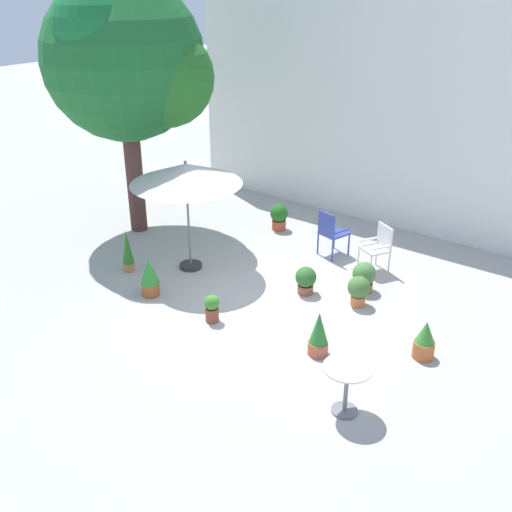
{
  "coord_description": "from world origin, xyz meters",
  "views": [
    {
      "loc": [
        5.45,
        -7.25,
        5.29
      ],
      "look_at": [
        0.0,
        -0.07,
        0.95
      ],
      "focal_mm": 41.56,
      "sensor_mm": 36.0,
      "label": 1
    }
  ],
  "objects_px": {
    "patio_umbrella_0": "(186,175)",
    "patio_chair_1": "(331,231)",
    "potted_plant_6": "(150,277)",
    "potted_plant_0": "(212,308)",
    "patio_chair_0": "(379,245)",
    "potted_plant_8": "(128,251)",
    "cafe_table_0": "(347,381)",
    "potted_plant_1": "(425,341)",
    "potted_plant_2": "(279,216)",
    "potted_plant_7": "(359,290)",
    "potted_plant_4": "(319,334)",
    "potted_plant_5": "(306,279)",
    "potted_plant_3": "(364,276)",
    "shade_tree": "(127,59)"
  },
  "relations": [
    {
      "from": "patio_chair_1",
      "to": "potted_plant_6",
      "type": "bearing_deg",
      "value": -117.03
    },
    {
      "from": "patio_chair_1",
      "to": "potted_plant_2",
      "type": "bearing_deg",
      "value": 163.31
    },
    {
      "from": "potted_plant_7",
      "to": "patio_chair_0",
      "type": "bearing_deg",
      "value": 103.9
    },
    {
      "from": "shade_tree",
      "to": "potted_plant_4",
      "type": "xyz_separation_m",
      "value": [
        5.76,
        -1.75,
        -3.36
      ]
    },
    {
      "from": "potted_plant_5",
      "to": "patio_chair_1",
      "type": "bearing_deg",
      "value": 105.78
    },
    {
      "from": "potted_plant_2",
      "to": "potted_plant_3",
      "type": "distance_m",
      "value": 3.21
    },
    {
      "from": "patio_chair_0",
      "to": "potted_plant_2",
      "type": "distance_m",
      "value": 2.76
    },
    {
      "from": "potted_plant_0",
      "to": "potted_plant_4",
      "type": "relative_size",
      "value": 0.66
    },
    {
      "from": "patio_chair_0",
      "to": "potted_plant_4",
      "type": "xyz_separation_m",
      "value": [
        0.57,
        -3.09,
        -0.2
      ]
    },
    {
      "from": "potted_plant_2",
      "to": "potted_plant_4",
      "type": "bearing_deg",
      "value": -47.77
    },
    {
      "from": "potted_plant_0",
      "to": "potted_plant_1",
      "type": "relative_size",
      "value": 0.78
    },
    {
      "from": "patio_chair_1",
      "to": "cafe_table_0",
      "type": "bearing_deg",
      "value": -56.88
    },
    {
      "from": "cafe_table_0",
      "to": "potted_plant_7",
      "type": "relative_size",
      "value": 1.31
    },
    {
      "from": "patio_umbrella_0",
      "to": "potted_plant_7",
      "type": "xyz_separation_m",
      "value": [
        3.33,
        0.7,
        -1.6
      ]
    },
    {
      "from": "patio_chair_1",
      "to": "potted_plant_8",
      "type": "xyz_separation_m",
      "value": [
        -2.77,
        -2.97,
        -0.13
      ]
    },
    {
      "from": "potted_plant_7",
      "to": "potted_plant_8",
      "type": "distance_m",
      "value": 4.46
    },
    {
      "from": "potted_plant_4",
      "to": "potted_plant_7",
      "type": "distance_m",
      "value": 1.69
    },
    {
      "from": "potted_plant_4",
      "to": "potted_plant_6",
      "type": "relative_size",
      "value": 1.04
    },
    {
      "from": "patio_chair_0",
      "to": "potted_plant_8",
      "type": "relative_size",
      "value": 1.09
    },
    {
      "from": "potted_plant_5",
      "to": "potted_plant_8",
      "type": "xyz_separation_m",
      "value": [
        -3.23,
        -1.33,
        0.15
      ]
    },
    {
      "from": "potted_plant_6",
      "to": "potted_plant_8",
      "type": "xyz_separation_m",
      "value": [
        -1.04,
        0.42,
        0.06
      ]
    },
    {
      "from": "patio_umbrella_0",
      "to": "cafe_table_0",
      "type": "relative_size",
      "value": 3.03
    },
    {
      "from": "cafe_table_0",
      "to": "potted_plant_7",
      "type": "xyz_separation_m",
      "value": [
        -1.2,
        2.59,
        -0.19
      ]
    },
    {
      "from": "patio_chair_1",
      "to": "potted_plant_5",
      "type": "xyz_separation_m",
      "value": [
        0.46,
        -1.63,
        -0.28
      ]
    },
    {
      "from": "cafe_table_0",
      "to": "potted_plant_1",
      "type": "bearing_deg",
      "value": 79.53
    },
    {
      "from": "potted_plant_0",
      "to": "potted_plant_4",
      "type": "height_order",
      "value": "potted_plant_4"
    },
    {
      "from": "potted_plant_7",
      "to": "potted_plant_5",
      "type": "bearing_deg",
      "value": -168.63
    },
    {
      "from": "potted_plant_1",
      "to": "potted_plant_2",
      "type": "bearing_deg",
      "value": 149.38
    },
    {
      "from": "potted_plant_6",
      "to": "potted_plant_0",
      "type": "bearing_deg",
      "value": 0.07
    },
    {
      "from": "patio_chair_0",
      "to": "potted_plant_7",
      "type": "xyz_separation_m",
      "value": [
        0.35,
        -1.41,
        -0.24
      ]
    },
    {
      "from": "potted_plant_4",
      "to": "potted_plant_1",
      "type": "bearing_deg",
      "value": 34.0
    },
    {
      "from": "shade_tree",
      "to": "cafe_table_0",
      "type": "relative_size",
      "value": 7.4
    },
    {
      "from": "patio_umbrella_0",
      "to": "patio_chair_1",
      "type": "relative_size",
      "value": 2.25
    },
    {
      "from": "patio_chair_1",
      "to": "potted_plant_8",
      "type": "distance_m",
      "value": 4.06
    },
    {
      "from": "potted_plant_3",
      "to": "potted_plant_5",
      "type": "bearing_deg",
      "value": -138.18
    },
    {
      "from": "patio_umbrella_0",
      "to": "potted_plant_2",
      "type": "distance_m",
      "value": 3.08
    },
    {
      "from": "potted_plant_0",
      "to": "potted_plant_6",
      "type": "bearing_deg",
      "value": -179.93
    },
    {
      "from": "shade_tree",
      "to": "cafe_table_0",
      "type": "height_order",
      "value": "shade_tree"
    },
    {
      "from": "patio_chair_1",
      "to": "potted_plant_0",
      "type": "height_order",
      "value": "patio_chair_1"
    },
    {
      "from": "potted_plant_4",
      "to": "patio_chair_1",
      "type": "bearing_deg",
      "value": 117.82
    },
    {
      "from": "cafe_table_0",
      "to": "potted_plant_0",
      "type": "distance_m",
      "value": 2.97
    },
    {
      "from": "cafe_table_0",
      "to": "potted_plant_2",
      "type": "xyz_separation_m",
      "value": [
        -4.26,
        4.52,
        -0.18
      ]
    },
    {
      "from": "patio_umbrella_0",
      "to": "patio_chair_0",
      "type": "relative_size",
      "value": 2.33
    },
    {
      "from": "patio_umbrella_0",
      "to": "potted_plant_0",
      "type": "bearing_deg",
      "value": -37.11
    },
    {
      "from": "patio_chair_1",
      "to": "potted_plant_5",
      "type": "relative_size",
      "value": 1.87
    },
    {
      "from": "cafe_table_0",
      "to": "potted_plant_2",
      "type": "height_order",
      "value": "cafe_table_0"
    },
    {
      "from": "patio_umbrella_0",
      "to": "potted_plant_4",
      "type": "distance_m",
      "value": 4.0
    },
    {
      "from": "patio_umbrella_0",
      "to": "potted_plant_7",
      "type": "relative_size",
      "value": 3.97
    },
    {
      "from": "potted_plant_7",
      "to": "potted_plant_0",
      "type": "bearing_deg",
      "value": -131.03
    },
    {
      "from": "potted_plant_1",
      "to": "potted_plant_8",
      "type": "height_order",
      "value": "potted_plant_8"
    }
  ]
}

